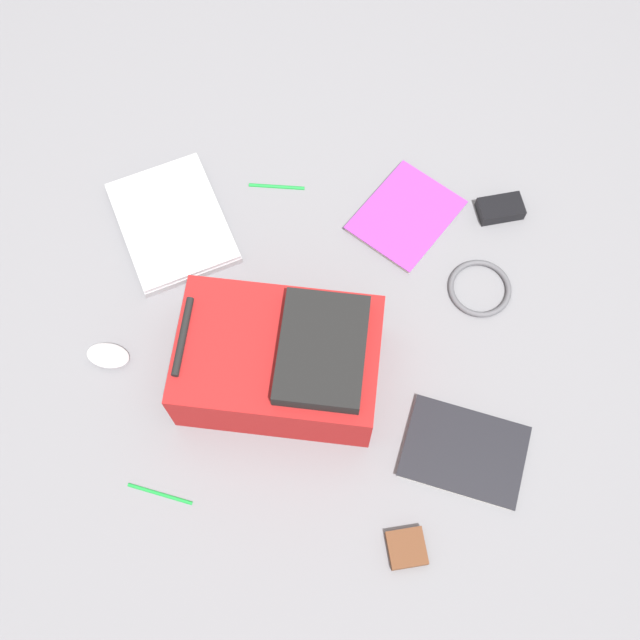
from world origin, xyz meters
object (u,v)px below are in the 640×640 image
(laptop, at_px, (172,223))
(pen_blue, at_px, (160,494))
(book_blue, at_px, (464,452))
(earbud_pouch, at_px, (407,548))
(pen_black, at_px, (277,186))
(backpack, at_px, (282,361))
(computer_mouse, at_px, (108,356))
(cable_coil, at_px, (480,288))
(book_red, at_px, (406,216))
(power_brick, at_px, (500,209))

(laptop, xyz_separation_m, pen_blue, (-0.67, 0.02, -0.01))
(book_blue, height_order, earbud_pouch, earbud_pouch)
(pen_black, bearing_deg, backpack, 179.73)
(backpack, height_order, book_blue, backpack)
(backpack, distance_m, computer_mouse, 0.41)
(cable_coil, bearing_deg, backpack, 111.51)
(computer_mouse, bearing_deg, laptop, -8.59)
(pen_black, bearing_deg, book_red, -109.09)
(backpack, relative_size, laptop, 1.22)
(laptop, distance_m, book_red, 0.58)
(laptop, relative_size, book_red, 1.22)
(book_blue, relative_size, power_brick, 2.83)
(book_red, distance_m, pen_blue, 0.89)
(pen_blue, bearing_deg, power_brick, -51.86)
(laptop, height_order, power_brick, power_brick)
(book_blue, xyz_separation_m, pen_blue, (-0.05, 0.67, -0.01))
(book_blue, relative_size, earbud_pouch, 4.00)
(book_red, xyz_separation_m, pen_black, (0.11, 0.32, -0.00))
(pen_black, xyz_separation_m, pen_blue, (-0.76, 0.28, -0.00))
(computer_mouse, bearing_deg, pen_black, -28.52)
(computer_mouse, distance_m, pen_blue, 0.34)
(book_red, relative_size, book_blue, 1.03)
(earbud_pouch, bearing_deg, laptop, 31.75)
(power_brick, relative_size, pen_blue, 0.75)
(book_blue, distance_m, cable_coil, 0.40)
(book_blue, relative_size, pen_blue, 2.11)
(book_red, height_order, pen_blue, book_red)
(book_red, relative_size, power_brick, 2.92)
(backpack, height_order, cable_coil, backpack)
(book_red, height_order, earbud_pouch, earbud_pouch)
(pen_black, bearing_deg, pen_blue, 159.89)
(backpack, xyz_separation_m, computer_mouse, (0.06, 0.40, -0.07))
(computer_mouse, relative_size, pen_blue, 0.68)
(backpack, bearing_deg, pen_black, -0.27)
(backpack, relative_size, cable_coil, 3.14)
(pen_black, height_order, pen_blue, pen_black)
(pen_black, bearing_deg, cable_coil, -123.75)
(book_red, bearing_deg, pen_black, 70.91)
(book_blue, bearing_deg, book_red, 6.31)
(laptop, distance_m, pen_black, 0.28)
(book_blue, relative_size, cable_coil, 2.05)
(pen_black, relative_size, pen_blue, 0.97)
(backpack, height_order, book_red, backpack)
(book_red, distance_m, power_brick, 0.24)
(cable_coil, bearing_deg, computer_mouse, 98.15)
(laptop, xyz_separation_m, earbud_pouch, (-0.81, -0.50, -0.01))
(pen_black, bearing_deg, computer_mouse, 137.81)
(cable_coil, distance_m, pen_black, 0.57)
(pen_black, bearing_deg, book_blue, -151.55)
(book_blue, xyz_separation_m, computer_mouse, (0.27, 0.79, 0.01))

